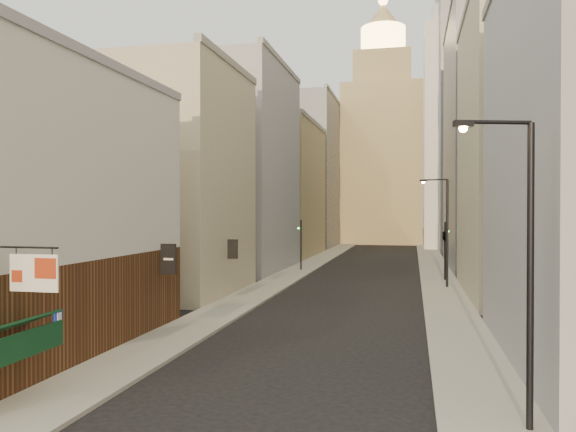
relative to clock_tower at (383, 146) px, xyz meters
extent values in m
cube|color=gray|center=(-5.50, -37.00, -17.56)|extent=(3.00, 140.00, 0.15)
cube|color=gray|center=(7.50, -37.00, -17.56)|extent=(3.00, 140.00, 0.15)
cube|color=brown|center=(-10.00, -83.00, -15.63)|extent=(6.00, 16.00, 4.00)
cube|color=silver|center=(-10.00, -83.00, -9.63)|extent=(6.00, 16.00, 8.00)
cube|color=#9B9AA0|center=(-7.20, -83.00, -5.53)|extent=(0.60, 16.00, 0.40)
cylinder|color=black|center=(-5.90, -89.00, -12.73)|extent=(2.40, 0.06, 0.06)
cube|color=beige|center=(-5.50, -89.00, -13.48)|extent=(1.60, 0.06, 1.10)
cube|color=#992A0F|center=(-5.10, -89.00, -13.33)|extent=(0.70, 0.10, 0.60)
cube|color=#992A0F|center=(-6.05, -89.00, -13.58)|extent=(0.35, 0.10, 0.35)
cube|color=black|center=(-6.35, -88.80, -15.08)|extent=(1.25, 3.00, 0.52)
cube|color=black|center=(-5.75, -88.80, -15.58)|extent=(0.06, 3.00, 0.80)
cube|color=#0D2EB8|center=(-6.95, -85.80, -15.43)|extent=(0.08, 0.40, 0.50)
cube|color=black|center=(-6.30, -78.00, -14.03)|extent=(0.80, 0.08, 1.50)
cube|color=black|center=(-6.30, -68.00, -14.23)|extent=(0.70, 0.08, 1.30)
cube|color=tan|center=(-11.00, -66.00, -9.63)|extent=(8.00, 12.00, 16.00)
cube|color=#9B9AA0|center=(-11.00, -50.00, -7.63)|extent=(8.00, 16.00, 20.00)
cube|color=#9B8958|center=(-11.00, -32.00, -9.13)|extent=(8.00, 18.00, 17.00)
cube|color=gray|center=(-11.00, -12.00, -5.63)|extent=(8.00, 20.00, 24.00)
cube|color=tan|center=(13.00, -62.00, -7.63)|extent=(8.00, 16.00, 20.00)
cube|color=gray|center=(13.00, -42.00, -4.63)|extent=(8.00, 20.00, 26.00)
cube|color=gray|center=(19.00, -14.00, 7.37)|extent=(20.00, 22.00, 50.00)
cube|color=#9B8958|center=(0.00, 0.00, -3.63)|extent=(14.00, 14.00, 28.00)
cube|color=#9B8958|center=(0.00, 0.00, 13.37)|extent=(10.00, 10.00, 6.00)
cylinder|color=#FFCC72|center=(0.00, 0.00, 18.87)|extent=(8.00, 8.00, 5.00)
cone|color=#9B8958|center=(0.00, 0.00, 23.37)|extent=(7.00, 7.00, 5.00)
sphere|color=#FFCC72|center=(0.00, 0.00, 26.37)|extent=(1.80, 1.80, 1.80)
cube|color=silver|center=(11.00, -14.00, -0.63)|extent=(8.00, 8.00, 34.00)
cylinder|color=silver|center=(11.00, -14.00, 17.87)|extent=(6.00, 6.00, 3.00)
sphere|color=#9B9AA0|center=(11.00, -14.00, 20.37)|extent=(4.40, 4.40, 4.40)
cylinder|color=black|center=(8.40, -87.47, -13.47)|extent=(0.18, 0.18, 8.32)
cylinder|color=black|center=(7.51, -87.73, -9.32)|extent=(1.80, 0.64, 0.11)
cube|color=black|center=(6.63, -88.00, -9.36)|extent=(0.55, 0.34, 0.17)
sphere|color=#F49D3D|center=(6.63, -88.00, -9.48)|extent=(0.22, 0.22, 0.22)
cylinder|color=black|center=(7.90, -59.33, -13.48)|extent=(0.18, 0.18, 8.31)
cylinder|color=black|center=(7.01, -59.06, -9.32)|extent=(1.80, 0.63, 0.11)
cube|color=black|center=(6.13, -58.80, -9.37)|extent=(0.54, 0.34, 0.17)
sphere|color=#F49D3D|center=(6.13, -58.80, -9.49)|extent=(0.22, 0.22, 0.22)
cylinder|color=black|center=(-5.31, -49.77, -15.13)|extent=(0.16, 0.16, 5.00)
imported|color=black|center=(-5.31, -49.77, -13.43)|extent=(0.47, 0.47, 1.11)
sphere|color=#19E533|center=(-5.56, -49.77, -13.43)|extent=(0.16, 0.16, 0.16)
cylinder|color=black|center=(7.98, -54.94, -15.13)|extent=(0.16, 0.16, 5.00)
imported|color=black|center=(7.98, -54.94, -13.43)|extent=(0.85, 0.85, 1.56)
sphere|color=#19E533|center=(8.23, -54.94, -13.43)|extent=(0.16, 0.16, 0.16)
camera|label=1|loc=(5.34, -103.40, -11.63)|focal=35.00mm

